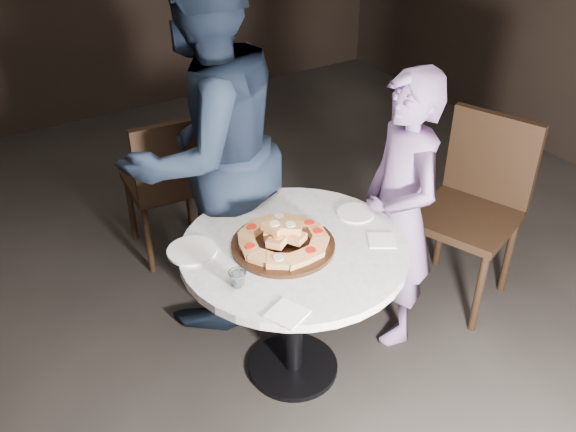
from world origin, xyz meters
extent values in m
plane|color=black|center=(0.00, 0.00, 0.00)|extent=(7.00, 7.00, 0.00)
cylinder|color=black|center=(0.01, 0.01, 0.02)|extent=(0.57, 0.57, 0.03)
cylinder|color=black|center=(0.01, 0.01, 0.38)|extent=(0.12, 0.12, 0.69)
cylinder|color=silver|center=(0.01, 0.01, 0.73)|extent=(1.30, 1.30, 0.04)
cylinder|color=black|center=(-0.04, 0.03, 0.76)|extent=(0.53, 0.53, 0.02)
cube|color=#C4834C|center=(0.12, 0.06, 0.79)|extent=(0.10, 0.11, 0.04)
cylinder|color=red|center=(0.12, 0.06, 0.81)|extent=(0.06, 0.06, 0.01)
cube|color=#C4834C|center=(0.09, 0.13, 0.79)|extent=(0.12, 0.12, 0.04)
cube|color=#C4834C|center=(0.03, 0.17, 0.79)|extent=(0.12, 0.11, 0.04)
cylinder|color=beige|center=(0.03, 0.17, 0.81)|extent=(0.06, 0.06, 0.01)
cube|color=#C4834C|center=(-0.04, 0.19, 0.79)|extent=(0.10, 0.08, 0.04)
cube|color=#C4834C|center=(-0.12, 0.17, 0.79)|extent=(0.12, 0.11, 0.04)
cylinder|color=red|center=(-0.12, 0.17, 0.81)|extent=(0.06, 0.06, 0.01)
cube|color=#C4834C|center=(-0.17, 0.11, 0.79)|extent=(0.11, 0.12, 0.04)
cube|color=#C4834C|center=(-0.19, 0.04, 0.79)|extent=(0.09, 0.11, 0.04)
cylinder|color=red|center=(-0.19, 0.04, 0.81)|extent=(0.05, 0.05, 0.01)
cube|color=#C4834C|center=(-0.18, -0.03, 0.79)|extent=(0.11, 0.12, 0.04)
cube|color=#C4834C|center=(-0.13, -0.09, 0.79)|extent=(0.12, 0.12, 0.04)
cylinder|color=beige|center=(-0.13, -0.09, 0.81)|extent=(0.06, 0.06, 0.01)
cube|color=#C4834C|center=(-0.06, -0.12, 0.79)|extent=(0.10, 0.08, 0.04)
cube|color=#C4834C|center=(0.01, -0.12, 0.79)|extent=(0.10, 0.09, 0.04)
cylinder|color=red|center=(0.01, -0.12, 0.81)|extent=(0.05, 0.05, 0.01)
cube|color=#C4834C|center=(0.08, -0.08, 0.79)|extent=(0.12, 0.12, 0.04)
cube|color=#C4834C|center=(0.11, -0.01, 0.79)|extent=(0.10, 0.11, 0.04)
cylinder|color=red|center=(0.11, -0.01, 0.81)|extent=(0.05, 0.05, 0.01)
cube|color=#C4834C|center=(0.01, 0.06, 0.82)|extent=(0.12, 0.12, 0.03)
cylinder|color=#2D6B1E|center=(0.01, 0.06, 0.84)|extent=(0.06, 0.06, 0.01)
cube|color=#C4834C|center=(-0.06, 0.07, 0.82)|extent=(0.11, 0.12, 0.04)
cylinder|color=beige|center=(-0.06, 0.07, 0.84)|extent=(0.06, 0.06, 0.01)
cube|color=#C4834C|center=(-0.08, 0.00, 0.82)|extent=(0.12, 0.12, 0.04)
cylinder|color=orange|center=(-0.08, 0.00, 0.84)|extent=(0.06, 0.06, 0.01)
cube|color=#C4834C|center=(-0.01, -0.01, 0.82)|extent=(0.11, 0.12, 0.04)
cylinder|color=red|center=(-0.01, -0.01, 0.84)|extent=(0.06, 0.06, 0.01)
cube|color=#C4834C|center=(0.01, 0.06, 0.82)|extent=(0.10, 0.07, 0.04)
cylinder|color=#2D6B1E|center=(0.01, 0.06, 0.84)|extent=(0.05, 0.05, 0.01)
cube|color=#C4834C|center=(-0.06, 0.05, 0.85)|extent=(0.10, 0.11, 0.04)
cylinder|color=beige|center=(-0.06, 0.05, 0.87)|extent=(0.06, 0.06, 0.01)
cube|color=#C4834C|center=(-0.01, 0.01, 0.85)|extent=(0.12, 0.12, 0.04)
cylinder|color=beige|center=(-0.01, 0.01, 0.87)|extent=(0.06, 0.06, 0.01)
cylinder|color=white|center=(-0.39, 0.21, 0.76)|extent=(0.24, 0.24, 0.01)
cylinder|color=white|center=(0.39, 0.08, 0.76)|extent=(0.18, 0.18, 0.01)
imported|color=silver|center=(-0.33, -0.10, 0.79)|extent=(0.08, 0.08, 0.07)
cube|color=white|center=(-0.25, -0.35, 0.76)|extent=(0.17, 0.17, 0.01)
cube|color=white|center=(0.36, -0.16, 0.76)|extent=(0.16, 0.16, 0.01)
cube|color=black|center=(-0.09, 1.30, 0.47)|extent=(0.48, 0.48, 0.04)
cube|color=black|center=(-0.11, 1.08, 0.71)|extent=(0.44, 0.08, 0.47)
cylinder|color=black|center=(0.11, 1.47, 0.24)|extent=(0.04, 0.04, 0.47)
cylinder|color=black|center=(-0.27, 1.50, 0.24)|extent=(0.04, 0.04, 0.47)
cylinder|color=black|center=(0.08, 1.09, 0.24)|extent=(0.04, 0.04, 0.47)
cylinder|color=black|center=(-0.30, 1.13, 0.24)|extent=(0.04, 0.04, 0.47)
cube|color=black|center=(1.09, 0.02, 0.52)|extent=(0.63, 0.63, 0.05)
cube|color=black|center=(1.32, 0.11, 0.78)|extent=(0.22, 0.47, 0.52)
cylinder|color=black|center=(0.83, 0.14, 0.26)|extent=(0.05, 0.05, 0.52)
cylinder|color=black|center=(0.98, -0.25, 0.26)|extent=(0.05, 0.05, 0.52)
cylinder|color=black|center=(1.21, 0.29, 0.26)|extent=(0.05, 0.05, 0.52)
cylinder|color=black|center=(1.36, -0.10, 0.26)|extent=(0.05, 0.05, 0.52)
imported|color=black|center=(-0.09, 0.66, 0.96)|extent=(1.10, 0.96, 1.93)
imported|color=slate|center=(0.61, 0.02, 0.72)|extent=(0.45, 0.59, 1.44)
camera|label=1|loc=(-1.20, -1.91, 2.40)|focal=40.00mm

